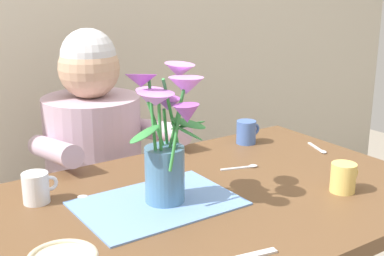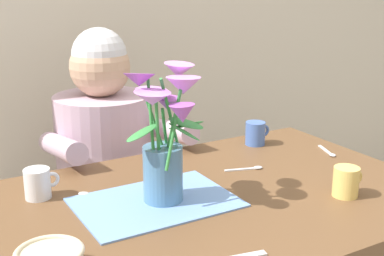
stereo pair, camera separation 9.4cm
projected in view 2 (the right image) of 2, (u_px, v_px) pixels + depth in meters
The scene contains 11 objects.
dining_table at pixel (214, 228), 1.42m from camera, with size 1.20×0.80×0.74m.
seated_person at pixel (106, 185), 1.92m from camera, with size 0.45×0.47×1.14m.
striped_placemat at pixel (156, 202), 1.34m from camera, with size 0.40×0.28×0.01m, color #6B93D1.
flower_vase at pixel (164, 133), 1.30m from camera, with size 0.22×0.24×0.36m.
coffee_cup at pixel (346, 182), 1.38m from camera, with size 0.09×0.07×0.08m.
tea_cup at pixel (256, 133), 1.80m from camera, with size 0.09×0.07×0.08m.
ceramic_mug at pixel (38, 183), 1.37m from camera, with size 0.09×0.07×0.08m.
spoon_0 at pixel (329, 153), 1.72m from camera, with size 0.05×0.12×0.01m.
spoon_1 at pixel (250, 168), 1.58m from camera, with size 0.12×0.05×0.01m.
spoon_2 at pixel (349, 174), 1.53m from camera, with size 0.09×0.10×0.01m.
spoon_3 at pixel (93, 194), 1.39m from camera, with size 0.11×0.07×0.01m.
Camera 2 is at (-0.70, -1.08, 1.30)m, focal length 48.96 mm.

